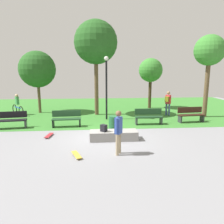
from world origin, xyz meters
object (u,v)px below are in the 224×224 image
(concrete_ledge, at_px, (114,135))
(skateboard_by_ledge, at_px, (76,155))
(park_bench_near_path, at_px, (67,118))
(tree_young_birch, at_px, (96,43))
(backpack_on_ledge, at_px, (104,128))
(park_bench_by_oak, at_px, (191,114))
(tree_broad_elm, at_px, (151,71))
(lamp_post, at_px, (106,81))
(tree_slender_maple, at_px, (209,52))
(skater_performing_trick, at_px, (118,129))
(tree_leaning_ash, at_px, (37,69))
(park_bench_near_lamppost, at_px, (149,116))
(park_bench_far_left, at_px, (11,120))
(cyclist_on_bicycle, at_px, (18,106))
(trash_bin, at_px, (114,123))
(skateboard_spare, at_px, (49,135))
(pedestrian_with_backpack, at_px, (168,101))

(concrete_ledge, xyz_separation_m, skateboard_by_ledge, (-1.55, -1.85, -0.14))
(park_bench_near_path, height_order, tree_young_birch, tree_young_birch)
(backpack_on_ledge, bearing_deg, park_bench_by_oak, 76.06)
(tree_broad_elm, relative_size, lamp_post, 1.03)
(park_bench_near_path, bearing_deg, tree_slender_maple, 11.72)
(lamp_post, bearing_deg, skater_performing_trick, -88.87)
(tree_leaning_ash, bearing_deg, backpack_on_ledge, -56.68)
(park_bench_near_path, xyz_separation_m, tree_young_birch, (1.73, 3.23, 4.48))
(park_bench_near_path, bearing_deg, park_bench_near_lamppost, 2.18)
(tree_leaning_ash, distance_m, tree_young_birch, 4.70)
(concrete_ledge, relative_size, tree_slender_maple, 0.40)
(park_bench_near_path, distance_m, tree_young_birch, 5.79)
(park_bench_far_left, distance_m, tree_leaning_ash, 5.12)
(skateboard_by_ledge, distance_m, cyclist_on_bicycle, 9.30)
(backpack_on_ledge, bearing_deg, park_bench_near_path, 173.98)
(skateboard_by_ledge, bearing_deg, tree_leaning_ash, 111.48)
(skateboard_by_ledge, relative_size, tree_broad_elm, 0.20)
(skater_performing_trick, relative_size, tree_leaning_ash, 0.38)
(tree_young_birch, xyz_separation_m, trash_bin, (0.84, -4.24, -4.58))
(park_bench_near_path, bearing_deg, park_bench_by_oak, 3.89)
(backpack_on_ledge, relative_size, park_bench_by_oak, 0.20)
(trash_bin, bearing_deg, skater_performing_trick, -91.83)
(backpack_on_ledge, relative_size, park_bench_far_left, 0.19)
(park_bench_by_oak, xyz_separation_m, tree_leaning_ash, (-9.97, 3.73, 2.71))
(park_bench_near_path, relative_size, lamp_post, 0.41)
(skater_performing_trick, xyz_separation_m, tree_young_birch, (-0.74, 7.53, 3.97))
(skateboard_spare, xyz_separation_m, park_bench_far_left, (-2.36, 1.75, 0.42))
(concrete_ledge, bearing_deg, skateboard_by_ledge, -129.97)
(cyclist_on_bicycle, bearing_deg, park_bench_near_lamppost, -21.48)
(pedestrian_with_backpack, bearing_deg, tree_broad_elm, 99.45)
(tree_slender_maple, height_order, cyclist_on_bicycle, tree_slender_maple)
(skateboard_by_ledge, xyz_separation_m, tree_leaning_ash, (-3.39, 8.62, 3.12))
(skateboard_spare, height_order, tree_broad_elm, tree_broad_elm)
(tree_young_birch, distance_m, trash_bin, 6.29)
(backpack_on_ledge, distance_m, park_bench_near_path, 3.27)
(park_bench_near_lamppost, relative_size, cyclist_on_bicycle, 1.06)
(skateboard_by_ledge, bearing_deg, concrete_ledge, 50.03)
(park_bench_by_oak, bearing_deg, park_bench_near_lamppost, -173.14)
(skateboard_by_ledge, bearing_deg, lamp_post, 76.42)
(skateboard_spare, bearing_deg, park_bench_by_oak, 16.19)
(park_bench_far_left, bearing_deg, tree_leaning_ash, 83.64)
(park_bench_far_left, bearing_deg, tree_young_birch, 35.12)
(skateboard_spare, relative_size, trash_bin, 1.06)
(skateboard_by_ledge, bearing_deg, skateboard_spare, 120.79)
(park_bench_by_oak, height_order, pedestrian_with_backpack, pedestrian_with_backpack)
(park_bench_far_left, relative_size, park_bench_near_path, 1.01)
(trash_bin, bearing_deg, park_bench_far_left, 170.61)
(backpack_on_ledge, distance_m, skateboard_by_ledge, 2.16)
(park_bench_near_path, bearing_deg, pedestrian_with_backpack, 20.47)
(skateboard_spare, bearing_deg, tree_broad_elm, 47.38)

